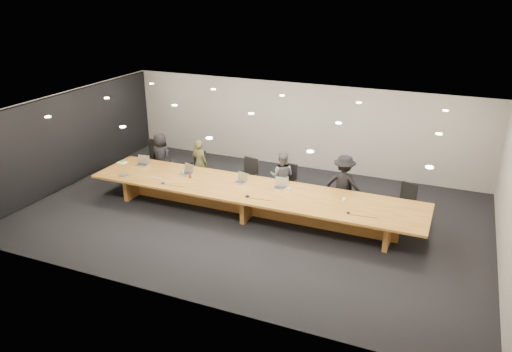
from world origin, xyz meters
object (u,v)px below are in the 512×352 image
at_px(person_d, 344,184).
at_px(laptop_a, 142,161).
at_px(chair_right, 341,193).
at_px(laptop_b, 186,169).
at_px(paper_cup_near, 289,189).
at_px(amber_mug, 190,176).
at_px(chair_far_left, 152,159).
at_px(conference_table, 252,197).
at_px(mic_right, 348,212).
at_px(person_b, 200,163).
at_px(person_c, 282,176).
at_px(chair_mid_right, 287,182).
at_px(laptop_d, 280,184).
at_px(mic_center, 247,196).
at_px(chair_mid_left, 247,177).
at_px(av_box, 124,176).
at_px(chair_left, 196,168).
at_px(paper_cup_far, 344,200).
at_px(water_bottle, 183,174).
at_px(person_a, 161,157).
at_px(laptop_c, 240,178).
at_px(mic_left, 163,183).
at_px(chair_far_right, 405,202).

relative_size(person_d, laptop_a, 4.53).
relative_size(chair_right, laptop_b, 2.96).
bearing_deg(paper_cup_near, amber_mug, -175.14).
xyz_separation_m(chair_far_left, laptop_b, (1.79, -0.97, 0.28)).
xyz_separation_m(conference_table, mic_right, (2.67, -0.43, 0.24)).
bearing_deg(person_b, person_c, -172.52).
relative_size(chair_mid_right, person_b, 0.72).
bearing_deg(laptop_d, mic_center, -123.81).
xyz_separation_m(chair_mid_left, person_b, (-1.58, 0.06, 0.18)).
distance_m(conference_table, av_box, 3.68).
bearing_deg(chair_left, person_c, 6.38).
bearing_deg(paper_cup_far, water_bottle, -178.59).
relative_size(chair_right, amber_mug, 9.87).
distance_m(chair_left, person_a, 1.20).
bearing_deg(person_d, mic_right, 111.67).
bearing_deg(av_box, person_a, 88.81).
relative_size(chair_mid_right, laptop_a, 2.92).
bearing_deg(laptop_d, av_box, -167.02).
bearing_deg(conference_table, person_c, 72.62).
distance_m(person_d, laptop_c, 2.76).
height_order(chair_left, chair_right, chair_left).
bearing_deg(av_box, amber_mug, 18.61).
distance_m(laptop_a, mic_center, 3.88).
relative_size(laptop_c, amber_mug, 3.24).
height_order(person_c, laptop_d, person_c).
relative_size(chair_left, chair_right, 1.03).
distance_m(chair_left, laptop_d, 3.27).
xyz_separation_m(laptop_a, av_box, (0.05, -0.94, -0.12)).
distance_m(paper_cup_far, mic_left, 4.83).
relative_size(laptop_b, water_bottle, 1.80).
bearing_deg(chair_far_right, person_b, -164.95).
bearing_deg(amber_mug, person_c, 28.56).
distance_m(chair_far_right, mic_center, 4.07).
distance_m(laptop_a, water_bottle, 1.64).
bearing_deg(laptop_c, chair_far_right, 29.45).
bearing_deg(conference_table, av_box, -171.02).
xyz_separation_m(person_b, laptop_c, (1.80, -0.99, 0.16)).
distance_m(person_a, av_box, 1.80).
relative_size(laptop_c, paper_cup_far, 3.34).
height_order(laptop_c, water_bottle, laptop_c).
bearing_deg(laptop_b, person_d, 28.14).
distance_m(chair_right, mic_center, 2.63).
relative_size(person_d, mic_center, 12.31).
bearing_deg(chair_far_left, chair_mid_left, -2.41).
distance_m(laptop_d, av_box, 4.39).
height_order(person_c, laptop_a, person_c).
distance_m(chair_mid_left, chair_mid_right, 1.20).
relative_size(laptop_b, laptop_d, 0.99).
xyz_separation_m(person_d, amber_mug, (-4.03, -1.11, -0.00)).
distance_m(chair_left, chair_mid_left, 1.76).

